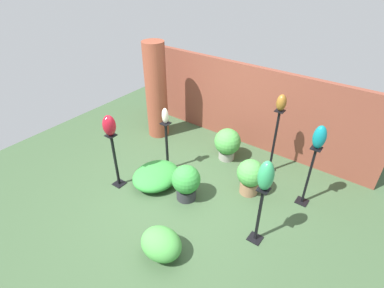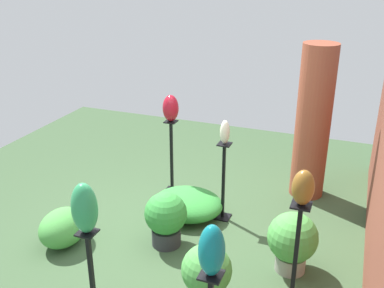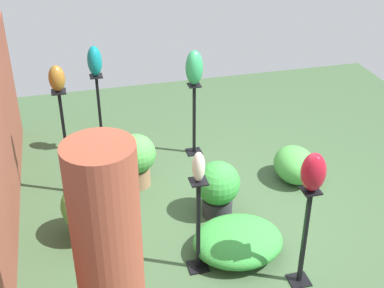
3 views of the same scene
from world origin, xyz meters
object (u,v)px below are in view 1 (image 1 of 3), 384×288
(pedestal_teal, at_px, (308,179))
(art_vase_ruby, at_px, (109,125))
(art_vase_bronze, at_px, (281,103))
(potted_plant_walkway_edge, at_px, (250,175))
(art_vase_ivory, at_px, (165,116))
(art_vase_jade, at_px, (266,176))
(pedestal_ruby, at_px, (116,163))
(potted_plant_near_pillar, at_px, (227,143))
(potted_plant_front_left, at_px, (186,182))
(brick_pillar, at_px, (156,91))
(pedestal_jade, at_px, (259,218))
(pedestal_bronze, at_px, (274,145))
(art_vase_teal, at_px, (320,137))
(pedestal_ivory, at_px, (167,149))

(pedestal_teal, distance_m, art_vase_ruby, 3.40)
(art_vase_bronze, xyz_separation_m, potted_plant_walkway_edge, (-0.05, -0.80, -1.10))
(pedestal_teal, distance_m, art_vase_ivory, 2.66)
(art_vase_jade, height_order, potted_plant_walkway_edge, art_vase_jade)
(pedestal_ruby, height_order, potted_plant_near_pillar, pedestal_ruby)
(potted_plant_near_pillar, xyz_separation_m, potted_plant_front_left, (0.05, -1.45, -0.01))
(art_vase_ruby, bearing_deg, potted_plant_front_left, 20.56)
(brick_pillar, distance_m, pedestal_jade, 3.62)
(pedestal_bronze, height_order, art_vase_bronze, art_vase_bronze)
(art_vase_ivory, height_order, potted_plant_walkway_edge, art_vase_ivory)
(art_vase_jade, xyz_separation_m, art_vase_bronze, (-0.53, 1.68, 0.25))
(brick_pillar, height_order, art_vase_ivory, brick_pillar)
(pedestal_ruby, bearing_deg, art_vase_ivory, 64.59)
(brick_pillar, bearing_deg, pedestal_bronze, 4.74)
(pedestal_teal, bearing_deg, art_vase_ivory, -164.76)
(art_vase_ivory, bearing_deg, art_vase_teal, 15.24)
(pedestal_ivory, xyz_separation_m, art_vase_ruby, (-0.43, -0.90, 0.79))
(pedestal_ivory, bearing_deg, art_vase_ruby, -115.41)
(pedestal_ruby, distance_m, potted_plant_walkway_edge, 2.40)
(pedestal_ruby, relative_size, pedestal_bronze, 0.81)
(art_vase_bronze, relative_size, potted_plant_walkway_edge, 0.44)
(pedestal_jade, height_order, potted_plant_walkway_edge, pedestal_jade)
(pedestal_bronze, relative_size, potted_plant_near_pillar, 1.96)
(art_vase_ivory, bearing_deg, potted_plant_front_left, -28.82)
(pedestal_ruby, distance_m, pedestal_jade, 2.65)
(potted_plant_walkway_edge, bearing_deg, art_vase_ivory, -167.92)
(brick_pillar, xyz_separation_m, art_vase_teal, (3.55, -0.24, 0.26))
(art_vase_ruby, height_order, potted_plant_front_left, art_vase_ruby)
(pedestal_teal, xyz_separation_m, potted_plant_walkway_edge, (-0.87, -0.33, -0.14))
(pedestal_ruby, bearing_deg, art_vase_jade, 8.13)
(pedestal_ivory, bearing_deg, potted_plant_front_left, -28.82)
(pedestal_ruby, relative_size, art_vase_ruby, 2.92)
(pedestal_ruby, relative_size, potted_plant_near_pillar, 1.58)
(art_vase_ivory, bearing_deg, pedestal_jade, -13.57)
(art_vase_jade, bearing_deg, pedestal_jade, -90.00)
(art_vase_jade, bearing_deg, pedestal_teal, 76.29)
(pedestal_ivory, height_order, pedestal_bronze, pedestal_bronze)
(pedestal_ruby, distance_m, art_vase_bronze, 3.09)
(pedestal_teal, relative_size, potted_plant_walkway_edge, 1.67)
(pedestal_bronze, relative_size, art_vase_ruby, 3.62)
(pedestal_ivory, height_order, art_vase_bronze, art_vase_bronze)
(pedestal_ruby, height_order, pedestal_bronze, pedestal_bronze)
(art_vase_ivory, distance_m, art_vase_bronze, 2.04)
(potted_plant_near_pillar, bearing_deg, art_vase_bronze, 8.78)
(art_vase_bronze, bearing_deg, brick_pillar, -175.26)
(pedestal_bronze, xyz_separation_m, potted_plant_walkway_edge, (-0.05, -0.80, -0.23))
(brick_pillar, distance_m, potted_plant_front_left, 2.42)
(pedestal_teal, xyz_separation_m, art_vase_jade, (-0.29, -1.21, 0.72))
(pedestal_jade, height_order, art_vase_teal, art_vase_teal)
(brick_pillar, distance_m, potted_plant_near_pillar, 1.95)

